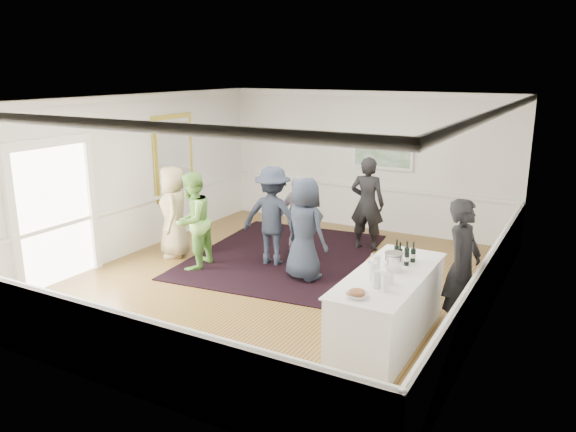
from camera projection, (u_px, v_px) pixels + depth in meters
The scene contains 23 objects.
floor at pixel (281, 281), 10.04m from camera, with size 8.00×8.00×0.00m, color olive.
ceiling at pixel (281, 99), 9.22m from camera, with size 7.00×8.00×0.02m, color white.
wall_left at pixel (130, 175), 11.27m from camera, with size 0.02×8.00×3.20m, color white.
wall_right at pixel (494, 220), 7.99m from camera, with size 0.02×8.00×3.20m, color white.
wall_back at pixel (366, 161), 13.01m from camera, with size 7.00×0.02×3.20m, color white.
wall_front at pixel (103, 262), 6.25m from camera, with size 7.00×0.02×3.20m, color white.
wainscoting at pixel (281, 254), 9.91m from camera, with size 7.00×8.00×1.00m, color white, non-canonical shape.
mirror at pixel (174, 157), 12.30m from camera, with size 0.05×1.25×1.85m.
doorway at pixel (54, 204), 9.69m from camera, with size 0.10×1.78×2.56m.
landscape_painting at pixel (382, 155), 12.73m from camera, with size 1.44×0.06×0.66m.
area_rug at pixel (282, 255), 11.37m from camera, with size 3.27×4.29×0.02m, color black.
serving_table at pixel (388, 307), 7.72m from camera, with size 0.94×2.47×1.00m.
bartender at pixel (462, 267), 7.91m from camera, with size 0.71×0.47×1.96m, color black.
guest_tan at pixel (173, 212), 11.16m from camera, with size 0.90×0.59×1.84m, color tan.
guest_green at pixel (192, 221), 10.48m from camera, with size 0.90×0.70×1.84m, color #67A742.
guest_lilac at pixel (298, 217), 11.04m from camera, with size 0.99×0.41×1.68m, color #B7ACC0.
guest_dark_a at pixel (273, 216), 10.69m from camera, with size 1.23×0.71×1.91m, color #1F2634.
guest_dark_b at pixel (367, 204), 11.58m from camera, with size 0.71×0.47×1.95m, color black.
guest_navy at pixel (305, 229), 9.93m from camera, with size 0.90×0.59×1.85m, color #1F2634.
wine_bottles at pixel (405, 251), 8.01m from camera, with size 0.33×0.27×0.31m.
juice_pitchers at pixel (380, 273), 7.25m from camera, with size 0.47×0.71×0.24m.
ice_bucket at pixel (394, 262), 7.70m from camera, with size 0.26×0.26×0.24m, color silver.
nut_bowl at pixel (357, 294), 6.80m from camera, with size 0.28×0.28×0.07m.
Camera 1 is at (4.67, -8.17, 3.70)m, focal length 35.00 mm.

